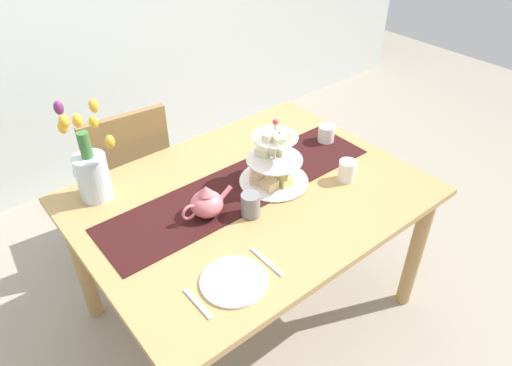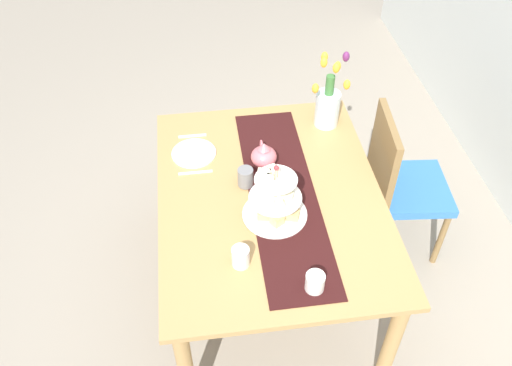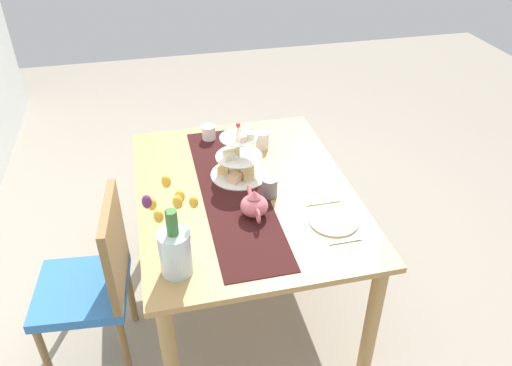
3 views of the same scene
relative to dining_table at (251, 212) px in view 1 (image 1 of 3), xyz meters
The scene contains 13 objects.
ground_plane 0.63m from the dining_table, ahead, with size 8.00×8.00×0.00m, color gray.
dining_table is the anchor object (origin of this frame).
chair_left 0.81m from the dining_table, 107.03° to the left, with size 0.46×0.46×0.91m.
table_runner 0.12m from the dining_table, 90.00° to the left, with size 1.26×0.32×0.00m, color black.
tiered_cake_stand 0.23m from the dining_table, ahead, with size 0.30×0.30×0.30m.
teapot 0.27m from the dining_table, behind, with size 0.24×0.13×0.14m.
tulip_vase 0.68m from the dining_table, 142.47° to the left, with size 0.17×0.21×0.42m.
cream_jug 0.58m from the dining_table, ahead, with size 0.08×0.08×0.09m, color white.
dinner_plate_left 0.50m from the dining_table, 135.10° to the right, with size 0.23×0.23×0.01m, color white.
fork_left 0.61m from the dining_table, 144.88° to the right, with size 0.02×0.15×0.01m, color silver.
knife_left 0.41m from the dining_table, 120.34° to the right, with size 0.01×0.17×0.01m, color silver.
mug_grey 0.20m from the dining_table, 128.22° to the right, with size 0.08×0.08×0.10m, color slate.
mug_white_text 0.45m from the dining_table, 25.78° to the right, with size 0.08×0.08×0.10m, color white.
Camera 1 is at (-0.96, -1.21, 1.93)m, focal length 32.61 mm.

